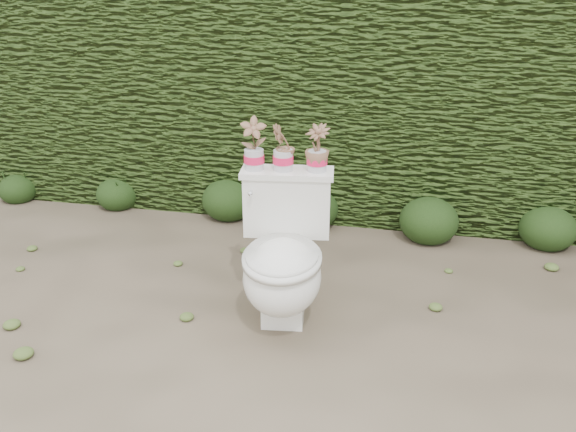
% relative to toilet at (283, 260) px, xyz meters
% --- Properties ---
extents(ground, '(60.00, 60.00, 0.00)m').
position_rel_toilet_xyz_m(ground, '(0.00, 0.20, -0.36)').
color(ground, '#756650').
rests_on(ground, ground).
extents(hedge, '(8.00, 1.00, 1.60)m').
position_rel_toilet_xyz_m(hedge, '(0.00, 1.80, 0.44)').
color(hedge, '#3F5B1E').
rests_on(hedge, ground).
extents(toilet, '(0.54, 0.73, 0.78)m').
position_rel_toilet_xyz_m(toilet, '(0.00, 0.00, 0.00)').
color(toilet, white).
rests_on(toilet, ground).
extents(potted_plant_left, '(0.16, 0.13, 0.27)m').
position_rel_toilet_xyz_m(potted_plant_left, '(-0.21, 0.22, 0.56)').
color(potted_plant_left, '#216A21').
rests_on(potted_plant_left, toilet).
extents(potted_plant_center, '(0.16, 0.17, 0.24)m').
position_rel_toilet_xyz_m(potted_plant_center, '(-0.05, 0.24, 0.54)').
color(potted_plant_center, '#216A21').
rests_on(potted_plant_center, toilet).
extents(potted_plant_right, '(0.17, 0.17, 0.24)m').
position_rel_toilet_xyz_m(potted_plant_right, '(0.13, 0.26, 0.54)').
color(potted_plant_right, '#216A21').
rests_on(potted_plant_right, toilet).
extents(liriope_clump_0, '(0.30, 0.30, 0.24)m').
position_rel_toilet_xyz_m(liriope_clump_0, '(-2.49, 1.28, -0.23)').
color(liriope_clump_0, '#243C15').
rests_on(liriope_clump_0, ground).
extents(liriope_clump_1, '(0.33, 0.33, 0.27)m').
position_rel_toilet_xyz_m(liriope_clump_1, '(-1.63, 1.32, -0.22)').
color(liriope_clump_1, '#243C15').
rests_on(liriope_clump_1, ground).
extents(liriope_clump_2, '(0.41, 0.41, 0.33)m').
position_rel_toilet_xyz_m(liriope_clump_2, '(-0.71, 1.31, -0.19)').
color(liriope_clump_2, '#243C15').
rests_on(liriope_clump_2, ground).
extents(liriope_clump_3, '(0.40, 0.40, 0.32)m').
position_rel_toilet_xyz_m(liriope_clump_3, '(-0.07, 1.28, -0.19)').
color(liriope_clump_3, '#243C15').
rests_on(liriope_clump_3, ground).
extents(liriope_clump_4, '(0.41, 0.41, 0.33)m').
position_rel_toilet_xyz_m(liriope_clump_4, '(0.77, 1.21, -0.19)').
color(liriope_clump_4, '#243C15').
rests_on(liriope_clump_4, ground).
extents(liriope_clump_5, '(0.38, 0.38, 0.31)m').
position_rel_toilet_xyz_m(liriope_clump_5, '(1.57, 1.27, -0.20)').
color(liriope_clump_5, '#243C15').
rests_on(liriope_clump_5, ground).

